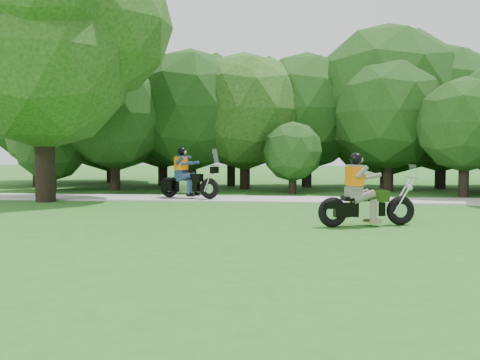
{
  "coord_description": "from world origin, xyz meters",
  "views": [
    {
      "loc": [
        -1.56,
        -11.08,
        1.81
      ],
      "look_at": [
        -3.22,
        2.72,
        1.02
      ],
      "focal_mm": 40.0,
      "sensor_mm": 36.0,
      "label": 1
    }
  ],
  "objects": [
    {
      "name": "big_tree_west",
      "position": [
        -10.54,
        6.85,
        5.76
      ],
      "size": [
        8.64,
        6.56,
        9.96
      ],
      "color": "black",
      "rests_on": "ground"
    },
    {
      "name": "walkway",
      "position": [
        0.0,
        8.0,
        0.03
      ],
      "size": [
        60.0,
        2.2,
        0.06
      ],
      "primitive_type": "cube",
      "color": "#A7A7A1",
      "rests_on": "ground"
    },
    {
      "name": "chopper_motorcycle",
      "position": [
        -0.19,
        1.7,
        0.64
      ],
      "size": [
        2.39,
        1.15,
        1.74
      ],
      "rotation": [
        0.0,
        0.0,
        0.32
      ],
      "color": "black",
      "rests_on": "ground"
    },
    {
      "name": "touring_motorcycle",
      "position": [
        -5.83,
        7.79,
        0.73
      ],
      "size": [
        2.36,
        1.23,
        1.84
      ],
      "rotation": [
        0.0,
        0.0,
        -0.3
      ],
      "color": "black",
      "rests_on": "walkway"
    },
    {
      "name": "tree_line",
      "position": [
        0.58,
        14.51,
        3.63
      ],
      "size": [
        40.0,
        12.59,
        7.72
      ],
      "color": "black",
      "rests_on": "ground"
    },
    {
      "name": "ground",
      "position": [
        0.0,
        0.0,
        0.0
      ],
      "size": [
        100.0,
        100.0,
        0.0
      ],
      "primitive_type": "plane",
      "color": "#27641C",
      "rests_on": "ground"
    }
  ]
}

